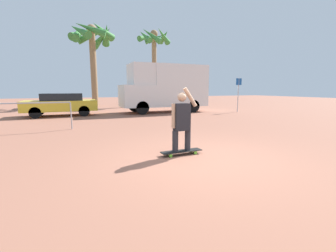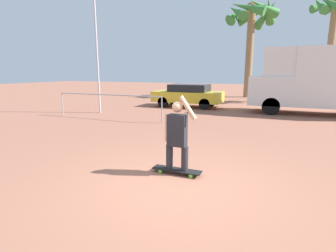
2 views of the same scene
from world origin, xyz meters
name	(u,v)px [view 1 (image 1 of 2)]	position (x,y,z in m)	size (l,w,h in m)	color
ground_plane	(201,159)	(0.00, 0.00, 0.00)	(80.00, 80.00, 0.00)	#935B47
skateboard	(181,151)	(-0.24, 0.50, 0.08)	(1.01, 0.24, 0.10)	black
person_skateboarder	(182,119)	(-0.24, 0.50, 0.86)	(0.65, 0.22, 1.50)	#28282D
camper_van	(166,87)	(3.26, 10.07, 1.70)	(5.75, 2.11, 3.14)	black
parked_car_yellow	(61,104)	(-3.22, 10.36, 0.70)	(3.95, 1.78, 1.31)	black
palm_tree_near_van	(154,45)	(4.52, 15.92, 5.51)	(3.00, 3.12, 6.90)	#8E704C
palm_tree_center_background	(92,39)	(-0.71, 17.85, 5.95)	(4.11, 4.07, 7.33)	#8E704C
street_sign	(238,90)	(7.75, 8.11, 1.46)	(0.44, 0.06, 2.26)	#B7B7BC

